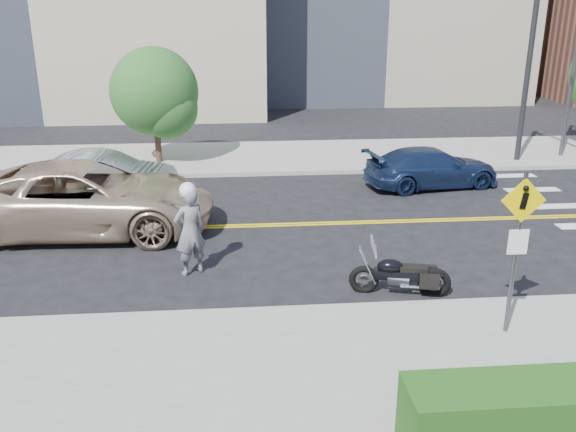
% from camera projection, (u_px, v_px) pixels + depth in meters
% --- Properties ---
extents(ground_plane, '(120.00, 120.00, 0.00)m').
position_uv_depth(ground_plane, '(260.00, 226.00, 16.69)').
color(ground_plane, black).
rests_on(ground_plane, ground).
extents(sidewalk_near, '(60.00, 5.00, 0.15)m').
position_uv_depth(sidewalk_near, '(280.00, 385.00, 9.62)').
color(sidewalk_near, '#9E9B91').
rests_on(sidewalk_near, ground_plane).
extents(sidewalk_far, '(60.00, 5.00, 0.15)m').
position_uv_depth(sidewalk_far, '(252.00, 157.00, 23.72)').
color(sidewalk_far, '#9E9B91').
rests_on(sidewalk_far, ground_plane).
extents(traffic_light, '(0.28, 4.50, 7.00)m').
position_uv_depth(traffic_light, '(545.00, 37.00, 20.72)').
color(traffic_light, black).
rests_on(traffic_light, sidewalk_far).
extents(pedestrian_sign, '(0.78, 0.08, 3.00)m').
position_uv_depth(pedestrian_sign, '(518.00, 238.00, 10.45)').
color(pedestrian_sign, '#4C4C51').
rests_on(pedestrian_sign, sidewalk_near).
extents(motorcyclist, '(0.87, 0.78, 2.14)m').
position_uv_depth(motorcyclist, '(190.00, 229.00, 13.41)').
color(motorcyclist, '#A9AAAE').
rests_on(motorcyclist, ground).
extents(motorcycle, '(2.11, 1.02, 1.23)m').
position_uv_depth(motorcycle, '(401.00, 267.00, 12.59)').
color(motorcycle, black).
rests_on(motorcycle, ground).
extents(suv, '(6.77, 3.31, 1.85)m').
position_uv_depth(suv, '(86.00, 198.00, 15.97)').
color(suv, '#C3AC8F').
rests_on(suv, ground).
extents(parked_car_silver, '(4.50, 1.70, 1.47)m').
position_uv_depth(parked_car_silver, '(104.00, 176.00, 18.71)').
color(parked_car_silver, '#A7AAAE').
rests_on(parked_car_silver, ground).
extents(parked_car_blue, '(4.69, 2.52, 1.29)m').
position_uv_depth(parked_car_blue, '(432.00, 167.00, 20.03)').
color(parked_car_blue, navy).
rests_on(parked_car_blue, ground).
extents(tree_far_a, '(3.17, 3.17, 4.33)m').
position_uv_depth(tree_far_a, '(154.00, 91.00, 21.93)').
color(tree_far_a, '#382619').
rests_on(tree_far_a, ground).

